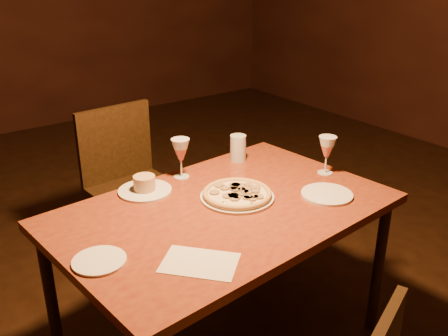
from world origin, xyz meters
TOP-DOWN VIEW (x-y plane):
  - floor at (0.00, 0.00)m, footprint 7.00×7.00m
  - dining_table at (-0.19, -0.21)m, footprint 1.40×0.97m
  - chair_far at (-0.19, 0.66)m, footprint 0.47×0.47m
  - pizza_plate at (-0.10, -0.18)m, footprint 0.31×0.31m
  - ramekin_saucer at (-0.38, 0.11)m, footprint 0.23×0.23m
  - wine_glass_far at (-0.17, 0.14)m, footprint 0.08×0.08m
  - wine_glass_right at (0.39, -0.21)m, footprint 0.08×0.08m
  - water_tumbler at (0.16, 0.15)m, footprint 0.08×0.08m
  - side_plate_left at (-0.75, -0.28)m, footprint 0.18×0.18m
  - side_plate_near at (0.22, -0.38)m, footprint 0.22×0.22m
  - menu_card at (-0.49, -0.48)m, footprint 0.29×0.29m

SIDE VIEW (x-z plane):
  - floor at x=0.00m, z-range 0.00..0.00m
  - chair_far at x=-0.19m, z-range 0.06..0.96m
  - dining_table at x=-0.19m, z-range 0.29..1.00m
  - menu_card at x=-0.49m, z-range 0.71..0.71m
  - side_plate_left at x=-0.75m, z-range 0.71..0.72m
  - side_plate_near at x=0.22m, z-range 0.71..0.72m
  - pizza_plate at x=-0.10m, z-range 0.71..0.75m
  - ramekin_saucer at x=-0.38m, z-range 0.70..0.77m
  - water_tumbler at x=0.16m, z-range 0.71..0.84m
  - wine_glass_right at x=0.39m, z-range 0.71..0.89m
  - wine_glass_far at x=-0.17m, z-range 0.71..0.89m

